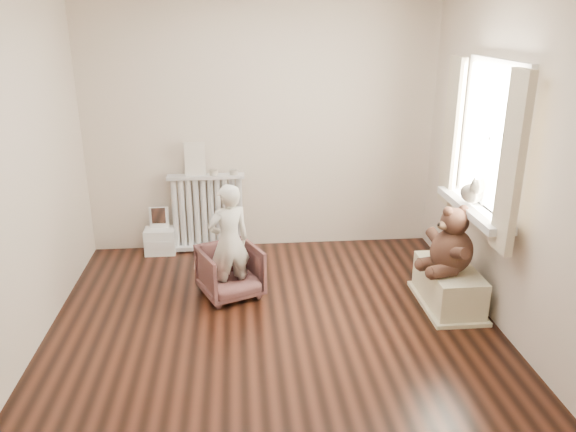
{
  "coord_description": "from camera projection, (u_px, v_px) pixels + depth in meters",
  "views": [
    {
      "loc": [
        -0.25,
        -3.91,
        2.37
      ],
      "look_at": [
        0.15,
        0.45,
        0.8
      ],
      "focal_mm": 35.0,
      "sensor_mm": 36.0,
      "label": 1
    }
  ],
  "objects": [
    {
      "name": "window_sill",
      "position": [
        473.0,
        208.0,
        4.62
      ],
      "size": [
        0.22,
        1.1,
        0.06
      ],
      "primitive_type": "cube",
      "color": "silver",
      "rests_on": "right_wall"
    },
    {
      "name": "tin_a",
      "position": [
        214.0,
        172.0,
        5.73
      ],
      "size": [
        0.09,
        0.09,
        0.05
      ],
      "primitive_type": "cylinder",
      "color": "#A59E8C",
      "rests_on": "radiator"
    },
    {
      "name": "paper_doll",
      "position": [
        195.0,
        159.0,
        5.66
      ],
      "size": [
        0.21,
        0.02,
        0.34
      ],
      "primitive_type": "cube",
      "color": "beige",
      "rests_on": "radiator"
    },
    {
      "name": "toy_bench",
      "position": [
        449.0,
        284.0,
        4.81
      ],
      "size": [
        0.4,
        0.75,
        0.35
      ],
      "primitive_type": "cube",
      "color": "beige",
      "rests_on": "floor"
    },
    {
      "name": "armchair",
      "position": [
        230.0,
        272.0,
        4.96
      ],
      "size": [
        0.65,
        0.66,
        0.46
      ],
      "primitive_type": "imported",
      "rotation": [
        0.0,
        0.0,
        0.4
      ],
      "color": "brown",
      "rests_on": "floor"
    },
    {
      "name": "front_wall",
      "position": [
        301.0,
        285.0,
        2.36
      ],
      "size": [
        3.6,
        0.02,
        2.6
      ],
      "primitive_type": "cube",
      "color": "beige",
      "rests_on": "ground"
    },
    {
      "name": "curtain_left",
      "position": [
        512.0,
        164.0,
        3.9
      ],
      "size": [
        0.06,
        0.26,
        1.3
      ],
      "primitive_type": "cube",
      "color": "beige",
      "rests_on": "right_wall"
    },
    {
      "name": "tin_b",
      "position": [
        234.0,
        172.0,
        5.75
      ],
      "size": [
        0.08,
        0.08,
        0.05
      ],
      "primitive_type": "cylinder",
      "color": "#A59E8C",
      "rests_on": "radiator"
    },
    {
      "name": "plush_cat",
      "position": [
        472.0,
        192.0,
        4.61
      ],
      "size": [
        0.17,
        0.28,
        0.24
      ],
      "primitive_type": null,
      "rotation": [
        0.0,
        0.0,
        -0.0
      ],
      "color": "#6D665A",
      "rests_on": "window_sill"
    },
    {
      "name": "back_wall",
      "position": [
        261.0,
        126.0,
        5.73
      ],
      "size": [
        3.6,
        0.02,
        2.6
      ],
      "primitive_type": "cube",
      "color": "beige",
      "rests_on": "ground"
    },
    {
      "name": "curtain_right",
      "position": [
        452.0,
        132.0,
        4.97
      ],
      "size": [
        0.06,
        0.26,
        1.3
      ],
      "primitive_type": "cube",
      "color": "beige",
      "rests_on": "right_wall"
    },
    {
      "name": "teddy_bear",
      "position": [
        453.0,
        236.0,
        4.59
      ],
      "size": [
        0.53,
        0.45,
        0.56
      ],
      "primitive_type": null,
      "rotation": [
        0.0,
        0.0,
        0.22
      ],
      "color": "#321C14",
      "rests_on": "toy_bench"
    },
    {
      "name": "child",
      "position": [
        229.0,
        242.0,
        4.81
      ],
      "size": [
        0.44,
        0.37,
        1.03
      ],
      "primitive_type": "imported",
      "rotation": [
        0.0,
        0.0,
        3.54
      ],
      "color": "beige",
      "rests_on": "armchair"
    },
    {
      "name": "right_wall",
      "position": [
        512.0,
        167.0,
        4.2
      ],
      "size": [
        0.02,
        3.6,
        2.6
      ],
      "primitive_type": "cube",
      "color": "beige",
      "rests_on": "ground"
    },
    {
      "name": "radiator",
      "position": [
        208.0,
        216.0,
        5.88
      ],
      "size": [
        0.79,
        0.15,
        0.83
      ],
      "primitive_type": "cube",
      "color": "silver",
      "rests_on": "floor"
    },
    {
      "name": "window",
      "position": [
        492.0,
        139.0,
        4.43
      ],
      "size": [
        0.03,
        0.9,
        1.1
      ],
      "primitive_type": "cube",
      "color": "white",
      "rests_on": "right_wall"
    },
    {
      "name": "left_wall",
      "position": [
        14.0,
        179.0,
        3.89
      ],
      "size": [
        0.02,
        3.6,
        2.6
      ],
      "primitive_type": "cube",
      "color": "beige",
      "rests_on": "ground"
    },
    {
      "name": "floor",
      "position": [
        274.0,
        329.0,
        4.49
      ],
      "size": [
        3.6,
        3.6,
        0.01
      ],
      "primitive_type": "cube",
      "color": "black",
      "rests_on": "ground"
    },
    {
      "name": "toy_vanity",
      "position": [
        159.0,
        228.0,
        5.85
      ],
      "size": [
        0.31,
        0.22,
        0.49
      ],
      "primitive_type": "cube",
      "color": "silver",
      "rests_on": "floor"
    }
  ]
}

